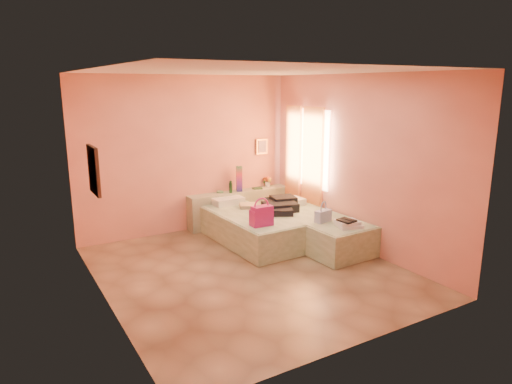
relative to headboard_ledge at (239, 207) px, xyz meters
The scene contains 16 objects.
ground 2.34m from the headboard_ledge, 114.90° to the right, with size 4.50×4.50×0.00m, color #9E855F.
room_walls 2.25m from the headboard_ledge, 116.65° to the right, with size 4.02×4.51×2.81m.
headboard_ledge is the anchor object (origin of this frame).
bed_left 1.12m from the headboard_ledge, 109.65° to the right, with size 0.90×2.00×0.50m, color beige.
bed_right 1.78m from the headboard_ledge, 72.84° to the right, with size 0.90×2.00×0.50m, color beige.
water_bottle 0.49m from the headboard_ledge, 164.01° to the right, with size 0.06×0.06×0.22m, color #153B21.
rainbow_box 0.56m from the headboard_ledge, 110.62° to the right, with size 0.11×0.11×0.48m, color #B4166A.
small_dish 0.51m from the headboard_ledge, behind, with size 0.13×0.13×0.03m, color #4D8E63.
green_book 0.51m from the headboard_ledge, ahead, with size 0.17×0.13×0.03m, color #284A2C.
flower_vase 0.82m from the headboard_ledge, ahead, with size 0.18×0.18×0.24m, color silver.
magenta_handbag 1.79m from the headboard_ledge, 107.17° to the right, with size 0.34×0.19×0.32m, color #B4166A.
khaki_garment 0.71m from the headboard_ledge, 101.99° to the right, with size 0.36×0.29×0.06m, color tan.
clothes_pile 1.18m from the headboard_ledge, 77.47° to the right, with size 0.62×0.62×0.19m, color black.
blue_handbag 2.07m from the headboard_ledge, 77.90° to the right, with size 0.29×0.13×0.19m, color #455CA7.
towel_stack 2.52m from the headboard_ledge, 76.16° to the right, with size 0.35×0.30×0.10m, color silver.
sandal_pair 2.52m from the headboard_ledge, 77.54° to the right, with size 0.19×0.25×0.03m, color black.
Camera 1 is at (-3.05, -5.36, 2.62)m, focal length 32.00 mm.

